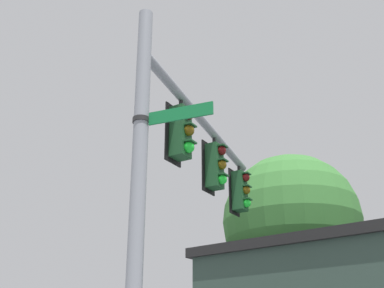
% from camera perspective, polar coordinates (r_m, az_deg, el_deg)
% --- Properties ---
extents(signal_pole, '(0.25, 0.25, 7.32)m').
position_cam_1_polar(signal_pole, '(7.61, -6.28, -7.68)').
color(signal_pole, gray).
rests_on(signal_pole, ground).
extents(mast_arm, '(6.01, 1.22, 0.19)m').
position_cam_1_polar(mast_arm, '(11.20, 1.49, 2.28)').
color(mast_arm, gray).
extents(traffic_light_nearest_pole, '(0.54, 0.49, 1.31)m').
position_cam_1_polar(traffic_light_nearest_pole, '(9.68, -1.21, 1.37)').
color(traffic_light_nearest_pole, black).
extents(traffic_light_mid_inner, '(0.54, 0.49, 1.31)m').
position_cam_1_polar(traffic_light_mid_inner, '(11.41, 2.68, -2.52)').
color(traffic_light_mid_inner, black).
extents(traffic_light_mid_outer, '(0.54, 0.49, 1.31)m').
position_cam_1_polar(traffic_light_mid_outer, '(13.22, 5.55, -5.36)').
color(traffic_light_mid_outer, black).
extents(street_name_sign, '(0.37, 1.37, 0.22)m').
position_cam_1_polar(street_name_sign, '(8.00, -3.45, 3.11)').
color(street_name_sign, '#147238').
extents(tree_by_storefront, '(4.60, 4.60, 8.10)m').
position_cam_1_polar(tree_by_storefront, '(17.21, 11.31, -8.82)').
color(tree_by_storefront, '#4C3823').
rests_on(tree_by_storefront, ground).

